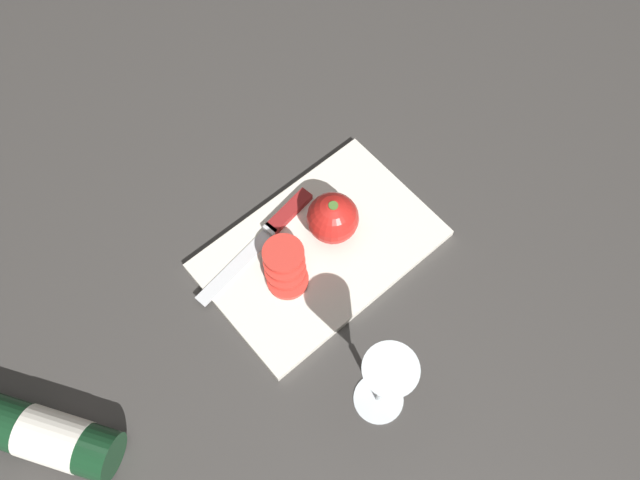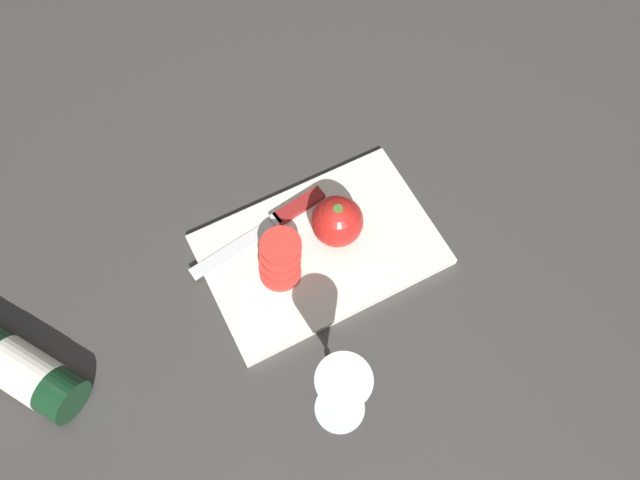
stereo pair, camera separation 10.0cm
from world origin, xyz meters
name	(u,v)px [view 1 (the left image)]	position (x,y,z in m)	size (l,w,h in m)	color
ground_plane	(330,251)	(0.00, 0.00, 0.00)	(3.00, 3.00, 0.00)	#383533
cutting_board	(320,250)	(-0.01, 0.01, 0.01)	(0.38, 0.25, 0.01)	silver
wine_bottle	(38,433)	(-0.51, 0.04, 0.04)	(0.22, 0.31, 0.07)	#14381E
wine_glass	(387,380)	(-0.11, -0.23, 0.13)	(0.08, 0.08, 0.18)	silver
whole_tomato	(333,218)	(0.02, 0.02, 0.06)	(0.09, 0.09, 0.09)	red
knife	(278,223)	(-0.04, 0.09, 0.02)	(0.26, 0.06, 0.01)	silver
tomato_slice_stack_near	(285,266)	(-0.08, 0.02, 0.03)	(0.08, 0.09, 0.04)	red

